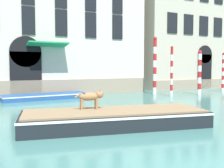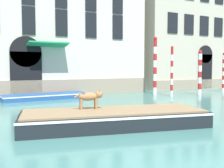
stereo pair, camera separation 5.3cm
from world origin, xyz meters
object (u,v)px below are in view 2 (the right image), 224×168
boat_foreground (115,118)px  boat_moored_near_palazzo (46,96)px  mooring_pole_4 (224,72)px  mooring_pole_0 (200,73)px  mooring_pole_5 (172,71)px  mooring_pole_1 (155,65)px  dog_on_deck (90,97)px

boat_foreground → boat_moored_near_palazzo: bearing=104.7°
boat_foreground → mooring_pole_4: (14.90, 7.95, 1.45)m
boat_foreground → mooring_pole_0: mooring_pole_0 is taller
boat_foreground → boat_moored_near_palazzo: boat_foreground is taller
boat_foreground → mooring_pole_5: size_ratio=1.90×
mooring_pole_1 → mooring_pole_5: 2.06m
boat_foreground → dog_on_deck: bearing=155.2°
dog_on_deck → mooring_pole_5: size_ratio=0.29×
boat_foreground → mooring_pole_0: 13.07m
mooring_pole_4 → mooring_pole_5: bearing=-172.3°
mooring_pole_0 → mooring_pole_4: 4.04m
mooring_pole_0 → mooring_pole_5: mooring_pole_5 is taller
dog_on_deck → boat_moored_near_palazzo: dog_on_deck is taller
mooring_pole_0 → mooring_pole_1: bearing=141.3°
boat_moored_near_palazzo → mooring_pole_4: 15.64m
mooring_pole_1 → mooring_pole_4: (6.64, -1.13, -0.59)m
boat_foreground → boat_moored_near_palazzo: 9.77m
boat_foreground → mooring_pole_5: bearing=51.6°
dog_on_deck → mooring_pole_4: (15.66, 7.40, 0.68)m
boat_moored_near_palazzo → mooring_pole_1: mooring_pole_1 is taller
boat_moored_near_palazzo → mooring_pole_4: (15.45, -1.81, 1.59)m
boat_foreground → dog_on_deck: size_ratio=6.64×
mooring_pole_1 → mooring_pole_5: size_ratio=1.24×
boat_foreground → mooring_pole_4: size_ratio=2.05×
mooring_pole_1 → boat_moored_near_palazzo: bearing=175.6°
dog_on_deck → mooring_pole_1: 12.47m
dog_on_deck → mooring_pole_1: mooring_pole_1 is taller
dog_on_deck → boat_foreground: bearing=-23.7°
boat_foreground → mooring_pole_0: size_ratio=2.03×
mooring_pole_4 → mooring_pole_5: 6.59m
dog_on_deck → mooring_pole_4: size_ratio=0.31×
boat_foreground → mooring_pole_5: mooring_pole_5 is taller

